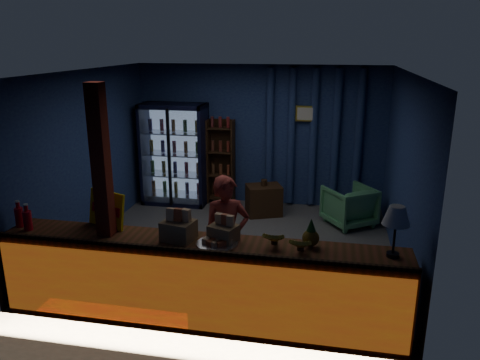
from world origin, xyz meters
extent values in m
plane|color=#515154|center=(0.00, 0.00, 0.00)|extent=(4.60, 4.60, 0.00)
plane|color=navy|center=(0.00, 2.20, 1.30)|extent=(4.60, 0.00, 4.60)
plane|color=navy|center=(0.00, -2.20, 1.30)|extent=(4.60, 0.00, 4.60)
plane|color=navy|center=(-2.30, 0.00, 1.30)|extent=(0.00, 4.40, 4.40)
plane|color=navy|center=(2.30, 0.00, 1.30)|extent=(0.00, 4.40, 4.40)
plane|color=#472D19|center=(0.00, 0.00, 2.60)|extent=(4.60, 4.60, 0.00)
cube|color=brown|center=(0.00, -1.90, 0.47)|extent=(4.40, 0.55, 0.95)
cube|color=red|center=(0.00, -2.19, 0.47)|extent=(4.35, 0.02, 0.81)
cube|color=#3D2613|center=(0.00, -2.17, 0.97)|extent=(4.40, 0.04, 0.04)
cube|color=maroon|center=(-1.05, -1.90, 1.30)|extent=(0.16, 0.16, 2.60)
cube|color=black|center=(-1.55, 2.12, 0.95)|extent=(1.20, 0.06, 1.90)
cube|color=black|center=(-2.12, 1.85, 0.95)|extent=(0.06, 0.60, 1.90)
cube|color=black|center=(-0.98, 1.85, 0.95)|extent=(0.06, 0.60, 1.90)
cube|color=black|center=(-1.55, 1.85, 1.86)|extent=(1.20, 0.60, 0.08)
cube|color=black|center=(-1.55, 1.85, 0.04)|extent=(1.20, 0.60, 0.08)
cube|color=#99B2D8|center=(-1.55, 2.07, 0.95)|extent=(1.08, 0.02, 1.74)
cube|color=white|center=(-1.55, 1.57, 0.95)|extent=(1.12, 0.02, 1.78)
cube|color=black|center=(-1.55, 1.55, 0.95)|extent=(0.05, 0.05, 1.80)
cube|color=silver|center=(-1.55, 1.85, 0.17)|extent=(1.08, 0.48, 0.02)
cylinder|color=#B9601A|center=(-2.00, 1.85, 0.30)|extent=(0.07, 0.07, 0.22)
cylinder|color=#2D701C|center=(-1.77, 1.85, 0.30)|extent=(0.07, 0.07, 0.22)
cylinder|color=olive|center=(-1.55, 1.85, 0.30)|extent=(0.07, 0.07, 0.22)
cylinder|color=navy|center=(-1.32, 1.85, 0.30)|extent=(0.07, 0.07, 0.22)
cylinder|color=maroon|center=(-1.10, 1.85, 0.30)|extent=(0.07, 0.07, 0.22)
cube|color=silver|center=(-1.55, 1.85, 0.57)|extent=(1.08, 0.48, 0.02)
cylinder|color=#2D701C|center=(-2.00, 1.85, 0.70)|extent=(0.07, 0.07, 0.22)
cylinder|color=olive|center=(-1.77, 1.85, 0.70)|extent=(0.07, 0.07, 0.22)
cylinder|color=navy|center=(-1.55, 1.85, 0.70)|extent=(0.07, 0.07, 0.22)
cylinder|color=maroon|center=(-1.32, 1.85, 0.70)|extent=(0.07, 0.07, 0.22)
cylinder|color=#B9601A|center=(-1.10, 1.85, 0.70)|extent=(0.07, 0.07, 0.22)
cube|color=silver|center=(-1.55, 1.85, 0.97)|extent=(1.08, 0.48, 0.02)
cylinder|color=olive|center=(-2.00, 1.85, 1.10)|extent=(0.07, 0.07, 0.22)
cylinder|color=navy|center=(-1.77, 1.85, 1.10)|extent=(0.07, 0.07, 0.22)
cylinder|color=maroon|center=(-1.55, 1.85, 1.10)|extent=(0.07, 0.07, 0.22)
cylinder|color=#B9601A|center=(-1.32, 1.85, 1.10)|extent=(0.07, 0.07, 0.22)
cylinder|color=#2D701C|center=(-1.10, 1.85, 1.10)|extent=(0.07, 0.07, 0.22)
cube|color=silver|center=(-1.55, 1.85, 1.37)|extent=(1.08, 0.48, 0.02)
cylinder|color=navy|center=(-2.00, 1.85, 1.50)|extent=(0.07, 0.07, 0.22)
cylinder|color=maroon|center=(-1.77, 1.85, 1.50)|extent=(0.07, 0.07, 0.22)
cylinder|color=#B9601A|center=(-1.55, 1.85, 1.50)|extent=(0.07, 0.07, 0.22)
cylinder|color=#2D701C|center=(-1.32, 1.85, 1.50)|extent=(0.07, 0.07, 0.22)
cylinder|color=olive|center=(-1.10, 1.85, 1.50)|extent=(0.07, 0.07, 0.22)
cube|color=#3D2613|center=(-0.70, 2.15, 0.80)|extent=(0.50, 0.02, 1.60)
cube|color=#3D2613|center=(-0.93, 2.02, 0.80)|extent=(0.03, 0.28, 1.60)
cube|color=#3D2613|center=(-0.46, 2.02, 0.80)|extent=(0.03, 0.28, 1.60)
cube|color=#3D2613|center=(-0.70, 2.02, 0.10)|extent=(0.46, 0.26, 0.02)
cube|color=#3D2613|center=(-0.70, 2.02, 0.55)|extent=(0.46, 0.26, 0.02)
cube|color=#3D2613|center=(-0.70, 2.02, 1.00)|extent=(0.46, 0.26, 0.02)
cube|color=#3D2613|center=(-0.70, 2.02, 1.45)|extent=(0.46, 0.26, 0.02)
cylinder|color=navy|center=(0.20, 2.14, 1.30)|extent=(0.14, 0.14, 2.50)
cylinder|color=navy|center=(0.60, 2.14, 1.30)|extent=(0.14, 0.14, 2.50)
cylinder|color=navy|center=(1.00, 2.14, 1.30)|extent=(0.14, 0.14, 2.50)
cylinder|color=navy|center=(1.40, 2.14, 1.30)|extent=(0.14, 0.14, 2.50)
cylinder|color=navy|center=(1.80, 2.14, 1.30)|extent=(0.14, 0.14, 2.50)
cube|color=gold|center=(0.85, 2.10, 1.75)|extent=(0.36, 0.03, 0.28)
cube|color=silver|center=(0.85, 2.08, 1.75)|extent=(0.30, 0.01, 0.22)
imported|color=#9B322A|center=(0.16, -1.31, 0.75)|extent=(0.65, 0.55, 1.51)
imported|color=#51A368|center=(1.68, 1.32, 0.34)|extent=(1.01, 1.01, 0.67)
cube|color=#3D2613|center=(0.20, 1.52, 0.27)|extent=(0.72, 0.63, 0.54)
cylinder|color=#3D2613|center=(0.20, 1.52, 0.60)|extent=(0.11, 0.11, 0.11)
cube|color=yellow|center=(-1.15, -1.68, 1.16)|extent=(0.52, 0.28, 0.41)
cube|color=red|center=(-1.15, -1.70, 1.16)|extent=(0.42, 0.18, 0.10)
cylinder|color=red|center=(-2.13, -1.88, 1.06)|extent=(0.10, 0.10, 0.22)
cylinder|color=red|center=(-2.13, -1.88, 1.22)|extent=(0.04, 0.04, 0.09)
cylinder|color=white|center=(-2.13, -1.88, 1.25)|extent=(0.05, 0.05, 0.02)
cylinder|color=red|center=(-1.97, -1.96, 1.06)|extent=(0.10, 0.10, 0.22)
cylinder|color=red|center=(-1.97, -1.96, 1.22)|extent=(0.04, 0.04, 0.09)
cylinder|color=white|center=(-1.97, -1.96, 1.25)|extent=(0.05, 0.05, 0.02)
cube|color=#936F47|center=(-0.23, -1.89, 1.06)|extent=(0.37, 0.33, 0.21)
cube|color=orange|center=(-0.31, -1.87, 1.23)|extent=(0.10, 0.07, 0.13)
cube|color=#B55421|center=(-0.23, -1.89, 1.23)|extent=(0.10, 0.07, 0.13)
cube|color=orange|center=(-0.15, -1.90, 1.23)|extent=(0.10, 0.07, 0.13)
cube|color=#936F47|center=(0.25, -1.84, 1.04)|extent=(0.34, 0.31, 0.18)
cube|color=orange|center=(0.19, -1.81, 1.19)|extent=(0.09, 0.07, 0.12)
cube|color=#B55421|center=(0.25, -1.84, 1.19)|extent=(0.09, 0.07, 0.12)
cube|color=orange|center=(0.32, -1.86, 1.19)|extent=(0.09, 0.07, 0.12)
cylinder|color=silver|center=(0.21, -1.94, 0.96)|extent=(0.44, 0.44, 0.02)
cube|color=orange|center=(0.29, -1.94, 1.00)|extent=(0.10, 0.07, 0.05)
cube|color=#B55421|center=(0.27, -1.88, 1.00)|extent=(0.11, 0.11, 0.05)
cube|color=orange|center=(0.21, -1.86, 1.00)|extent=(0.07, 0.10, 0.05)
cube|color=#B55421|center=(0.15, -1.88, 1.00)|extent=(0.11, 0.11, 0.05)
cube|color=orange|center=(0.12, -1.94, 1.00)|extent=(0.10, 0.07, 0.05)
cube|color=#B55421|center=(0.15, -2.00, 1.00)|extent=(0.11, 0.11, 0.05)
cube|color=orange|center=(0.21, -2.03, 1.00)|extent=(0.07, 0.10, 0.05)
cube|color=#B55421|center=(0.27, -2.00, 1.00)|extent=(0.11, 0.11, 0.05)
cylinder|color=black|center=(1.97, -1.88, 0.97)|extent=(0.12, 0.12, 0.04)
cylinder|color=black|center=(1.97, -1.88, 1.16)|extent=(0.02, 0.02, 0.37)
cone|color=white|center=(1.97, -1.88, 1.39)|extent=(0.27, 0.27, 0.19)
sphere|color=brown|center=(1.17, -1.79, 1.05)|extent=(0.17, 0.17, 0.17)
cone|color=#1D4E1B|center=(1.17, -1.79, 1.19)|extent=(0.10, 0.10, 0.14)
camera|label=1|loc=(1.31, -6.29, 2.99)|focal=35.00mm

